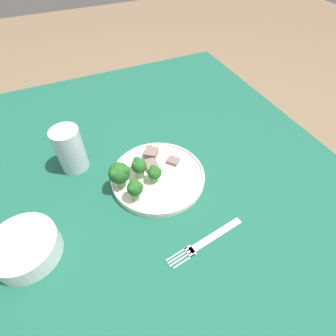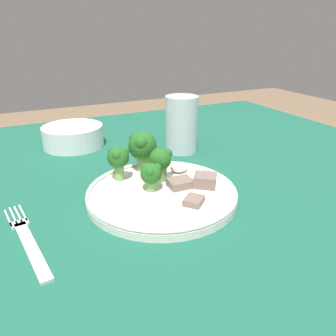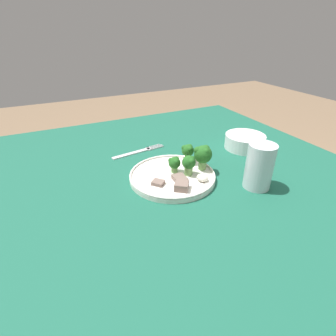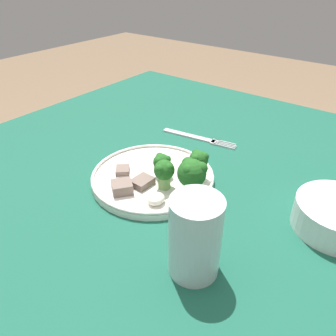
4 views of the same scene
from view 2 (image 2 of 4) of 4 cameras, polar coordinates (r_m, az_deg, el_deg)
table at (r=0.61m, az=-1.02°, el=-10.96°), size 1.18×1.06×0.72m
dinner_plate at (r=0.53m, az=-1.07°, el=-4.47°), size 0.24×0.24×0.02m
fork at (r=0.47m, az=-23.35°, el=-11.31°), size 0.05×0.19×0.00m
cream_bowl at (r=0.79m, az=-16.18°, el=5.29°), size 0.14×0.14×0.05m
drinking_glass at (r=0.72m, az=2.35°, el=7.09°), size 0.07×0.07×0.12m
broccoli_floret_near_rim_left at (r=0.59m, az=-4.44°, el=3.79°), size 0.05×0.05×0.07m
broccoli_floret_center_left at (r=0.55m, az=-1.17°, el=1.32°), size 0.04×0.04×0.06m
broccoli_floret_back_left at (r=0.52m, az=-2.99°, el=-1.05°), size 0.04×0.03×0.05m
broccoli_floret_front_left at (r=0.56m, az=-8.65°, el=1.69°), size 0.04×0.04×0.06m
meat_slice_front_slice at (r=0.55m, az=6.46°, el=-2.14°), size 0.05×0.05×0.02m
meat_slice_middle_slice at (r=0.49m, az=4.52°, el=-5.71°), size 0.04×0.04×0.01m
meat_slice_rear_slice at (r=0.54m, az=2.13°, el=-2.63°), size 0.04×0.03×0.01m
sauce_dollop at (r=0.60m, az=1.90°, el=0.14°), size 0.03×0.03×0.02m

